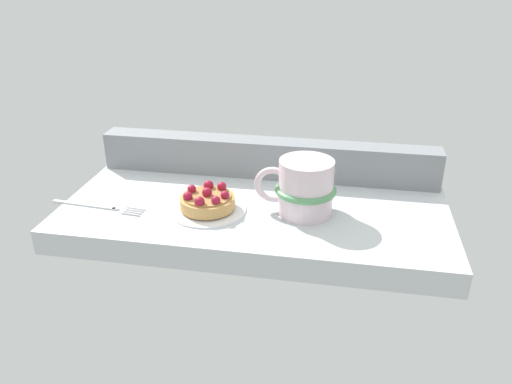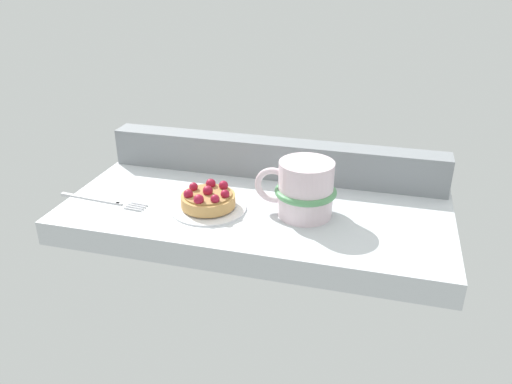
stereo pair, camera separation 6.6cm
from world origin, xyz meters
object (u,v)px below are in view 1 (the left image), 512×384
at_px(raspberry_tart, 207,200).
at_px(dessert_fork, 98,206).
at_px(dessert_plate, 208,209).
at_px(coffee_mug, 304,187).

xyz_separation_m(raspberry_tart, dessert_fork, (-0.19, -0.02, -0.02)).
bearing_deg(raspberry_tart, dessert_plate, 69.66).
distance_m(dessert_plate, raspberry_tart, 0.02).
bearing_deg(raspberry_tart, coffee_mug, 7.56).
distance_m(dessert_plate, dessert_fork, 0.20).
height_order(raspberry_tart, coffee_mug, coffee_mug).
distance_m(raspberry_tart, dessert_fork, 0.20).
height_order(dessert_plate, coffee_mug, coffee_mug).
bearing_deg(dessert_plate, raspberry_tart, -110.34).
xyz_separation_m(raspberry_tart, coffee_mug, (0.17, 0.02, 0.03)).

